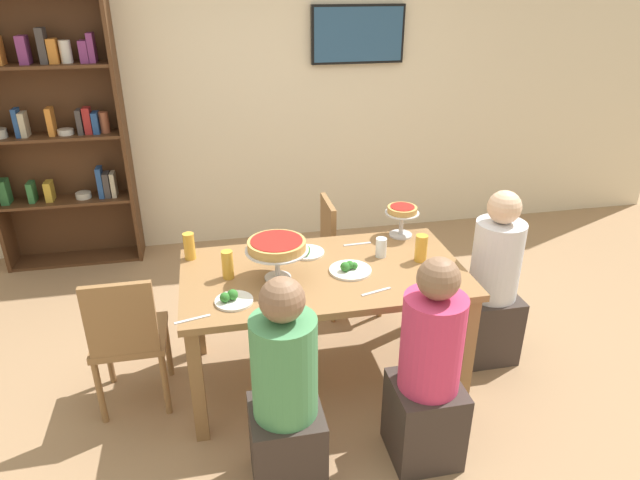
{
  "coord_description": "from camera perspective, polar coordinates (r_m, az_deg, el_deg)",
  "views": [
    {
      "loc": [
        -0.59,
        -2.77,
        2.27
      ],
      "look_at": [
        0.0,
        0.1,
        0.89
      ],
      "focal_mm": 31.32,
      "sensor_mm": 36.0,
      "label": 1
    }
  ],
  "objects": [
    {
      "name": "diner_near_right",
      "position": [
        2.87,
        11.0,
        -13.67
      ],
      "size": [
        0.34,
        0.34,
        1.15
      ],
      "rotation": [
        0.0,
        0.0,
        1.57
      ],
      "color": "#382D28",
      "rests_on": "ground_plane"
    },
    {
      "name": "beer_glass_amber_short",
      "position": [
        3.41,
        -13.21,
        -0.62
      ],
      "size": [
        0.07,
        0.07,
        0.16
      ],
      "primitive_type": "cylinder",
      "color": "gold",
      "rests_on": "dining_table"
    },
    {
      "name": "cutlery_fork_far",
      "position": [
        3.1,
        11.21,
        -4.83
      ],
      "size": [
        0.18,
        0.05,
        0.0
      ],
      "primitive_type": "cube",
      "rotation": [
        0.0,
        0.0,
        0.18
      ],
      "color": "silver",
      "rests_on": "dining_table"
    },
    {
      "name": "rear_partition",
      "position": [
        5.08,
        -4.98,
        15.31
      ],
      "size": [
        8.0,
        0.12,
        2.8
      ],
      "primitive_type": "cube",
      "color": "beige",
      "rests_on": "ground_plane"
    },
    {
      "name": "personal_pizza_stand",
      "position": [
        3.63,
        8.37,
        2.66
      ],
      "size": [
        0.22,
        0.22,
        0.21
      ],
      "color": "silver",
      "rests_on": "dining_table"
    },
    {
      "name": "television",
      "position": [
        5.07,
        3.9,
        20.23
      ],
      "size": [
        0.81,
        0.05,
        0.48
      ],
      "color": "black"
    },
    {
      "name": "diner_near_left",
      "position": [
        2.69,
        -3.54,
        -16.33
      ],
      "size": [
        0.34,
        0.34,
        1.15
      ],
      "rotation": [
        0.0,
        0.0,
        1.57
      ],
      "color": "#382D28",
      "rests_on": "ground_plane"
    },
    {
      "name": "salad_plate_spare",
      "position": [
        3.4,
        -1.43,
        -1.15
      ],
      "size": [
        0.21,
        0.21,
        0.07
      ],
      "color": "white",
      "rests_on": "dining_table"
    },
    {
      "name": "deep_dish_pizza_stand",
      "position": [
        3.06,
        -4.44,
        -0.75
      ],
      "size": [
        0.35,
        0.35,
        0.24
      ],
      "color": "silver",
      "rests_on": "dining_table"
    },
    {
      "name": "ground_plane",
      "position": [
        3.63,
        0.33,
        -13.48
      ],
      "size": [
        12.0,
        12.0,
        0.0
      ],
      "primitive_type": "plane",
      "color": "#9E7A56"
    },
    {
      "name": "diner_head_east",
      "position": [
        3.69,
        17.16,
        -4.85
      ],
      "size": [
        0.34,
        0.34,
        1.15
      ],
      "rotation": [
        0.0,
        0.0,
        3.14
      ],
      "color": "#382D28",
      "rests_on": "ground_plane"
    },
    {
      "name": "cutlery_knife_far",
      "position": [
        3.02,
        5.76,
        -5.27
      ],
      "size": [
        0.18,
        0.06,
        0.0
      ],
      "primitive_type": "cube",
      "rotation": [
        0.0,
        0.0,
        0.27
      ],
      "color": "silver",
      "rests_on": "dining_table"
    },
    {
      "name": "chair_head_west",
      "position": [
        3.29,
        -19.07,
        -9.21
      ],
      "size": [
        0.4,
        0.4,
        0.87
      ],
      "color": "olive",
      "rests_on": "ground_plane"
    },
    {
      "name": "chair_far_right",
      "position": [
        4.04,
        2.33,
        -1.01
      ],
      "size": [
        0.4,
        0.4,
        0.87
      ],
      "rotation": [
        0.0,
        0.0,
        -1.57
      ],
      "color": "olive",
      "rests_on": "ground_plane"
    },
    {
      "name": "salad_plate_far_diner",
      "position": [
        2.94,
        -8.96,
        -5.97
      ],
      "size": [
        0.2,
        0.2,
        0.07
      ],
      "color": "white",
      "rests_on": "dining_table"
    },
    {
      "name": "cutlery_fork_near",
      "position": [
        3.54,
        3.83,
        -0.42
      ],
      "size": [
        0.18,
        0.02,
        0.0
      ],
      "primitive_type": "cube",
      "rotation": [
        0.0,
        0.0,
        3.19
      ],
      "color": "silver",
      "rests_on": "dining_table"
    },
    {
      "name": "water_glass_clear_near",
      "position": [
        3.38,
        6.26,
        -0.76
      ],
      "size": [
        0.07,
        0.07,
        0.12
      ],
      "primitive_type": "cylinder",
      "color": "white",
      "rests_on": "dining_table"
    },
    {
      "name": "dining_table",
      "position": [
        3.26,
        0.36,
        -4.56
      ],
      "size": [
        1.62,
        0.9,
        0.74
      ],
      "color": "olive",
      "rests_on": "ground_plane"
    },
    {
      "name": "beer_glass_amber_tall",
      "position": [
        3.15,
        -9.42,
        -2.49
      ],
      "size": [
        0.06,
        0.06,
        0.16
      ],
      "primitive_type": "cylinder",
      "color": "gold",
      "rests_on": "dining_table"
    },
    {
      "name": "salad_plate_near_diner",
      "position": [
        3.21,
        3.05,
        -2.96
      ],
      "size": [
        0.24,
        0.24,
        0.07
      ],
      "color": "white",
      "rests_on": "dining_table"
    },
    {
      "name": "cutlery_knife_near",
      "position": [
        2.85,
        -12.9,
        -7.9
      ],
      "size": [
        0.18,
        0.06,
        0.0
      ],
      "primitive_type": "cube",
      "rotation": [
        0.0,
        0.0,
        0.24
      ],
      "color": "silver",
      "rests_on": "dining_table"
    },
    {
      "name": "bookshelf",
      "position": [
        5.06,
        -25.47,
        10.03
      ],
      "size": [
        1.1,
        0.3,
        2.21
      ],
      "color": "#4C2D19",
      "rests_on": "ground_plane"
    },
    {
      "name": "beer_glass_amber_spare",
      "position": [
        3.35,
        10.29,
        -0.82
      ],
      "size": [
        0.07,
        0.07,
        0.16
      ],
      "primitive_type": "cylinder",
      "color": "gold",
      "rests_on": "dining_table"
    }
  ]
}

